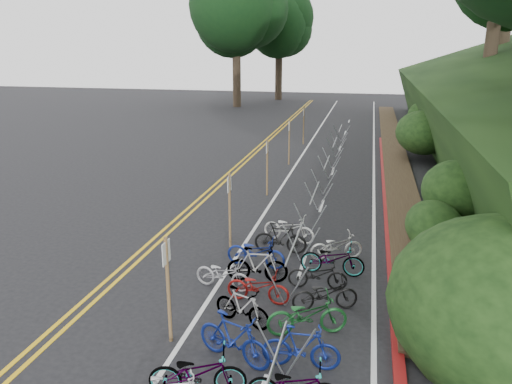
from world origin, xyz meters
The scene contains 9 objects.
ground centered at (0.00, 0.00, 0.00)m, with size 120.00×120.00×0.00m, color black.
road_markings centered at (0.63, 10.10, 0.00)m, with size 7.47×80.00×0.01m.
red_curb centered at (5.70, 12.00, 0.05)m, with size 0.25×28.00×0.10m, color maroon.
bike_rack_front centered at (3.47, -2.53, 0.89)m, with size 1.18×2.72×1.25m.
bike_racks_rest centered at (3.00, 13.00, 0.85)m, with size 1.14×23.00×1.17m.
signpost_near centered at (0.76, -0.50, 1.43)m, with size 0.08×0.40×2.49m.
signposts_rest centered at (0.60, 14.00, 1.43)m, with size 0.08×18.40×2.50m.
bike_front centered at (1.19, 2.18, 0.43)m, with size 1.62×0.56×0.85m, color #9E9EA3.
bike_valet centered at (2.91, 1.34, 0.48)m, with size 3.34×10.80×1.08m.
Camera 1 is at (4.78, -9.60, 6.39)m, focal length 35.00 mm.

